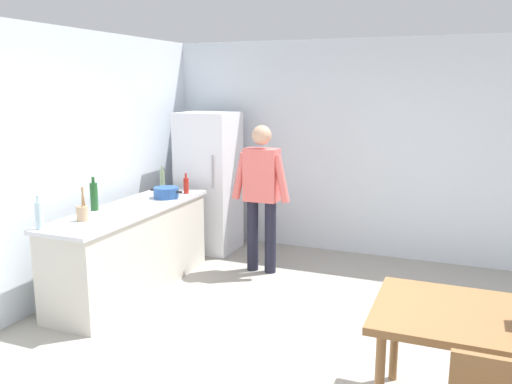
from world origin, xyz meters
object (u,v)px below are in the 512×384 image
(refrigerator, at_px, (209,182))
(utensil_jar, at_px, (82,213))
(bottle_sauce_red, at_px, (186,185))
(bottle_wine_green, at_px, (94,196))
(person, at_px, (261,189))
(cooking_pot, at_px, (166,193))
(bottle_water_clear, at_px, (39,215))
(dining_table, at_px, (490,328))
(bottle_vinegar_tall, at_px, (162,181))

(refrigerator, bearing_deg, utensil_jar, -94.48)
(bottle_sauce_red, bearing_deg, bottle_wine_green, -112.10)
(person, distance_m, utensil_jar, 2.02)
(cooking_pot, xyz_separation_m, bottle_water_clear, (-0.33, -1.54, 0.07))
(dining_table, distance_m, utensil_jar, 3.52)
(cooking_pot, bearing_deg, bottle_sauce_red, 73.86)
(bottle_vinegar_tall, bearing_deg, person, 13.69)
(utensil_jar, bearing_deg, person, 56.14)
(refrigerator, xyz_separation_m, bottle_water_clear, (-0.33, -2.60, 0.13))
(utensil_jar, bearing_deg, bottle_vinegar_tall, 90.36)
(person, xyz_separation_m, bottle_vinegar_tall, (-1.13, -0.28, 0.06))
(bottle_wine_green, distance_m, bottle_water_clear, 0.76)
(person, distance_m, bottle_sauce_red, 0.88)
(dining_table, relative_size, bottle_vinegar_tall, 4.37)
(bottle_sauce_red, bearing_deg, bottle_vinegar_tall, -165.67)
(person, height_order, bottle_water_clear, person)
(bottle_water_clear, bearing_deg, utensil_jar, 67.26)
(cooking_pot, distance_m, utensil_jar, 1.19)
(dining_table, relative_size, bottle_wine_green, 4.12)
(dining_table, relative_size, utensil_jar, 4.37)
(refrigerator, relative_size, bottle_wine_green, 5.29)
(refrigerator, distance_m, bottle_water_clear, 2.62)
(bottle_vinegar_tall, relative_size, bottle_sauce_red, 1.33)
(bottle_wine_green, relative_size, bottle_sauce_red, 1.42)
(bottle_vinegar_tall, xyz_separation_m, bottle_sauce_red, (0.27, 0.07, -0.04))
(bottle_sauce_red, bearing_deg, refrigerator, 96.84)
(refrigerator, distance_m, cooking_pot, 1.06)
(cooking_pot, bearing_deg, bottle_water_clear, -102.24)
(bottle_wine_green, bearing_deg, cooking_pot, 65.76)
(person, height_order, utensil_jar, person)
(person, bearing_deg, bottle_sauce_red, -166.52)
(person, height_order, dining_table, person)
(bottle_sauce_red, bearing_deg, person, 13.48)
(refrigerator, relative_size, bottle_sauce_red, 7.50)
(refrigerator, xyz_separation_m, cooking_pot, (0.00, -1.06, 0.06))
(cooking_pot, bearing_deg, bottle_vinegar_tall, 129.51)
(cooking_pot, height_order, bottle_sauce_red, bottle_sauce_red)
(bottle_vinegar_tall, bearing_deg, bottle_sauce_red, 14.33)
(cooking_pot, distance_m, bottle_sauce_red, 0.31)
(person, relative_size, bottle_water_clear, 5.67)
(cooking_pot, height_order, utensil_jar, utensil_jar)
(person, xyz_separation_m, utensil_jar, (-1.12, -1.68, 0.00))
(utensil_jar, relative_size, bottle_sauce_red, 1.33)
(bottle_wine_green, xyz_separation_m, bottle_vinegar_tall, (0.17, 1.01, -0.01))
(refrigerator, relative_size, bottle_vinegar_tall, 5.62)
(bottle_wine_green, xyz_separation_m, bottle_water_clear, (0.02, -0.76, -0.02))
(dining_table, height_order, bottle_sauce_red, bottle_sauce_red)
(cooking_pot, xyz_separation_m, bottle_sauce_red, (0.09, 0.30, 0.04))
(utensil_jar, xyz_separation_m, bottle_sauce_red, (0.27, 1.47, 0.02))
(refrigerator, bearing_deg, bottle_vinegar_tall, -102.46)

